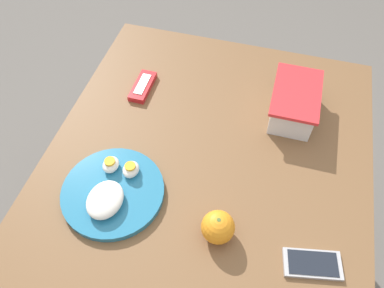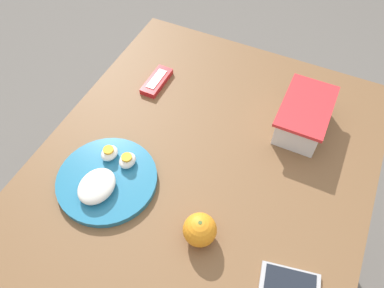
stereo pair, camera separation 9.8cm
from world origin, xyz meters
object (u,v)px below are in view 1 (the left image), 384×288
(food_container, at_px, (294,104))
(candy_bar, at_px, (143,86))
(orange_fruit, at_px, (218,227))
(cell_phone, at_px, (312,264))
(rice_plate, at_px, (112,192))

(food_container, xyz_separation_m, candy_bar, (0.02, -0.45, -0.03))
(orange_fruit, relative_size, cell_phone, 0.57)
(orange_fruit, relative_size, candy_bar, 0.62)
(food_container, bearing_deg, candy_bar, -87.34)
(orange_fruit, bearing_deg, food_container, 163.77)
(cell_phone, bearing_deg, food_container, -167.56)
(orange_fruit, distance_m, candy_bar, 0.51)
(rice_plate, bearing_deg, candy_bar, -171.66)
(rice_plate, height_order, candy_bar, rice_plate)
(food_container, distance_m, orange_fruit, 0.43)
(candy_bar, bearing_deg, food_container, 92.66)
(orange_fruit, height_order, cell_phone, orange_fruit)
(rice_plate, distance_m, cell_phone, 0.49)
(rice_plate, relative_size, cell_phone, 1.86)
(food_container, distance_m, cell_phone, 0.44)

